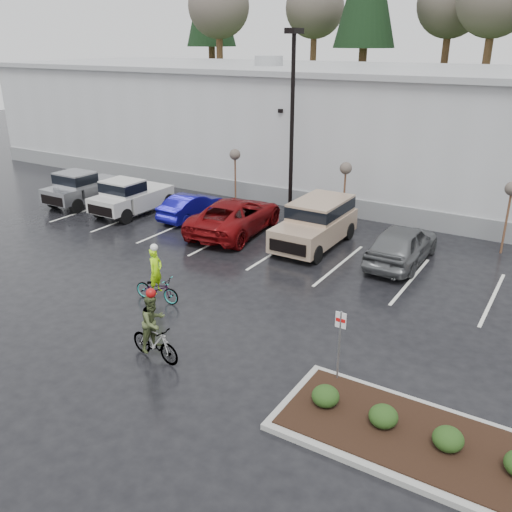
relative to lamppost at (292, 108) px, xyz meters
The scene contains 21 objects.
ground 13.87m from the lamppost, 71.57° to the right, with size 120.00×120.00×0.00m, color black.
warehouse 10.95m from the lamppost, 68.18° to the left, with size 60.50×15.50×7.20m.
wooded_ridge 33.35m from the lamppost, 83.09° to the left, with size 80.00×25.00×6.00m, color #273C19.
lamppost is the anchor object (origin of this frame).
sapling_west 5.07m from the lamppost, 165.96° to the left, with size 0.60×0.60×3.20m.
sapling_mid 4.00m from the lamppost, 21.80° to the left, with size 0.60×0.60×3.20m.
sapling_east 10.48m from the lamppost, ahead, with size 0.60×0.60×3.20m.
curb_island 17.93m from the lamppost, 49.76° to the right, with size 8.00×3.00×0.15m, color gray.
mulch_bed 17.90m from the lamppost, 49.76° to the right, with size 7.60×2.60×0.04m, color black.
shrub_a 16.15m from the lamppost, 58.39° to the right, with size 0.70×0.70×0.52m, color #173211.
shrub_b 16.94m from the lamppost, 53.84° to the right, with size 0.70×0.70×0.52m, color #173211.
shrub_c 17.83m from the lamppost, 49.76° to the right, with size 0.70×0.70×0.52m, color #173211.
fire_lane_sign 14.78m from the lamppost, 56.54° to the right, with size 0.30×0.05×2.20m.
pickup_silver 12.71m from the lamppost, 165.93° to the right, with size 2.10×5.20×1.96m, color #989A9F, non-canonical shape.
pickup_white 9.61m from the lamppost, 160.10° to the right, with size 2.10×5.20×1.96m, color #B9B9B5, non-canonical shape.
car_blue 7.19m from the lamppost, 155.14° to the right, with size 1.40×4.01×1.32m, color #0E0B80.
car_red 5.79m from the lamppost, 117.74° to the right, with size 2.78×6.03×1.67m, color maroon.
suv_tan 5.92m from the lamppost, 44.32° to the right, with size 2.20×5.10×2.06m, color tan, non-canonical shape.
car_grey 8.53m from the lamppost, 20.18° to the right, with size 1.98×4.92×1.68m, color #5E6062.
cyclist_hivis 11.64m from the lamppost, 88.48° to the right, with size 1.84×0.78×2.18m.
cyclist_olive 14.55m from the lamppost, 78.34° to the right, with size 1.78×0.87×2.27m.
Camera 1 is at (8.42, -11.53, 8.70)m, focal length 38.00 mm.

